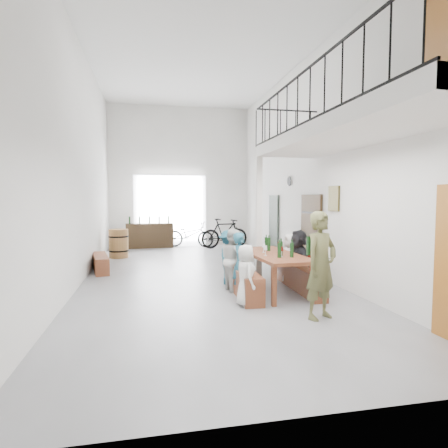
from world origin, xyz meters
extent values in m
plane|color=slate|center=(0.00, 0.00, 0.00)|extent=(12.00, 12.00, 0.00)
plane|color=white|center=(0.00, 6.00, 2.75)|extent=(5.50, 0.00, 5.50)
plane|color=white|center=(0.00, -6.00, 2.75)|extent=(5.50, 0.00, 5.50)
plane|color=white|center=(-2.75, 0.00, 2.75)|extent=(0.00, 12.00, 12.00)
plane|color=white|center=(2.75, 0.00, 2.75)|extent=(0.00, 12.00, 12.00)
plane|color=white|center=(0.00, 0.00, 5.50)|extent=(12.00, 12.00, 0.00)
cube|color=white|center=(-0.40, 5.94, 1.40)|extent=(2.80, 0.08, 2.80)
cube|color=#362513|center=(2.70, -0.30, 1.00)|extent=(0.06, 1.10, 2.00)
cube|color=#28312A|center=(2.70, 2.50, 1.00)|extent=(0.06, 0.80, 2.00)
cube|color=#403919|center=(2.72, -1.40, 1.90)|extent=(0.04, 0.45, 0.55)
cylinder|color=white|center=(2.71, 1.20, 2.40)|extent=(0.04, 0.28, 0.28)
cube|color=white|center=(2.00, -3.20, 3.00)|extent=(1.50, 5.60, 0.25)
cube|color=black|center=(1.27, -3.20, 3.98)|extent=(0.03, 5.60, 0.03)
cube|color=black|center=(1.27, -3.20, 3.15)|extent=(0.03, 5.60, 0.03)
cube|color=black|center=(2.00, -0.42, 3.98)|extent=(1.50, 0.03, 0.03)
cube|color=white|center=(1.30, -0.45, 1.44)|extent=(0.14, 0.14, 2.88)
cube|color=brown|center=(1.22, -1.77, 0.76)|extent=(1.04, 2.29, 0.06)
cube|color=brown|center=(0.89, -2.75, 0.36)|extent=(0.08, 0.08, 0.73)
cube|color=brown|center=(1.66, -2.71, 0.36)|extent=(0.08, 0.08, 0.73)
cube|color=brown|center=(0.78, -0.83, 0.36)|extent=(0.08, 0.08, 0.73)
cube|color=brown|center=(1.55, -0.79, 0.36)|extent=(0.08, 0.08, 0.73)
cube|color=brown|center=(0.58, -1.72, 0.26)|extent=(0.45, 2.24, 0.51)
cube|color=brown|center=(1.81, -1.70, 0.25)|extent=(0.32, 2.18, 0.50)
cylinder|color=black|center=(1.15, -2.29, 0.97)|extent=(0.07, 0.07, 0.35)
cylinder|color=black|center=(1.27, -2.07, 0.97)|extent=(0.07, 0.07, 0.35)
cylinder|color=black|center=(1.40, -2.30, 0.97)|extent=(0.07, 0.07, 0.35)
cylinder|color=black|center=(1.25, -1.38, 0.97)|extent=(0.07, 0.07, 0.35)
cylinder|color=black|center=(1.23, -1.27, 0.97)|extent=(0.07, 0.07, 0.35)
cube|color=brown|center=(-2.50, 1.19, 0.21)|extent=(0.60, 1.55, 0.43)
cylinder|color=#976033|center=(-2.20, 3.40, 0.46)|extent=(0.61, 0.61, 0.92)
cylinder|color=black|center=(-2.20, 3.40, 0.23)|extent=(0.62, 0.62, 0.05)
cylinder|color=black|center=(-2.20, 3.40, 0.69)|extent=(0.62, 0.62, 0.05)
cube|color=#362513|center=(-1.22, 5.65, 0.47)|extent=(1.80, 0.61, 0.94)
cylinder|color=black|center=(-1.95, 5.55, 1.08)|extent=(0.06, 0.06, 0.28)
cylinder|color=black|center=(-1.59, 5.67, 1.08)|extent=(0.06, 0.06, 0.28)
cylinder|color=black|center=(-1.22, 5.70, 1.08)|extent=(0.06, 0.06, 0.28)
cylinder|color=black|center=(-0.85, 5.64, 1.08)|extent=(0.06, 0.06, 0.28)
cylinder|color=black|center=(-0.48, 5.70, 1.08)|extent=(0.06, 0.06, 0.28)
imported|color=silver|center=(0.42, -2.61, 0.55)|extent=(0.38, 0.55, 1.09)
imported|color=#215B70|center=(0.51, -1.85, 0.62)|extent=(0.43, 0.53, 1.24)
imported|color=silver|center=(0.46, -1.45, 0.64)|extent=(0.58, 0.69, 1.28)
imported|color=#215B70|center=(0.48, -0.89, 0.61)|extent=(0.73, 0.90, 1.21)
imported|color=#B02B1E|center=(1.87, -2.36, 0.58)|extent=(0.37, 0.71, 1.16)
imported|color=black|center=(1.84, -1.57, 0.62)|extent=(0.38, 1.16, 1.25)
imported|color=silver|center=(1.84, -1.13, 0.56)|extent=(0.36, 0.55, 1.12)
imported|color=brown|center=(1.41, -3.52, 0.85)|extent=(0.74, 0.63, 1.71)
imported|color=#224E1F|center=(2.45, 0.34, 0.18)|extent=(0.42, 0.39, 0.37)
imported|color=black|center=(0.34, 5.56, 0.49)|extent=(1.99, 1.33, 0.99)
imported|color=black|center=(1.60, 5.01, 0.57)|extent=(1.96, 0.89, 1.13)
camera|label=1|loc=(-1.26, -8.94, 1.92)|focal=30.00mm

